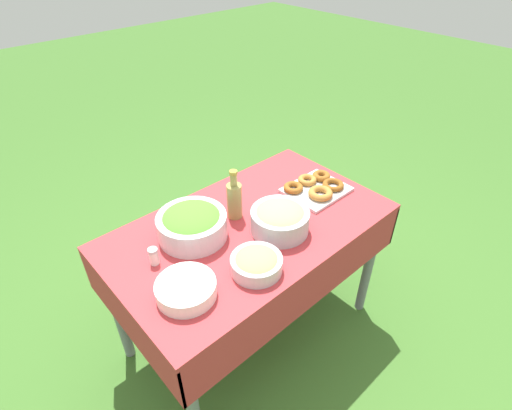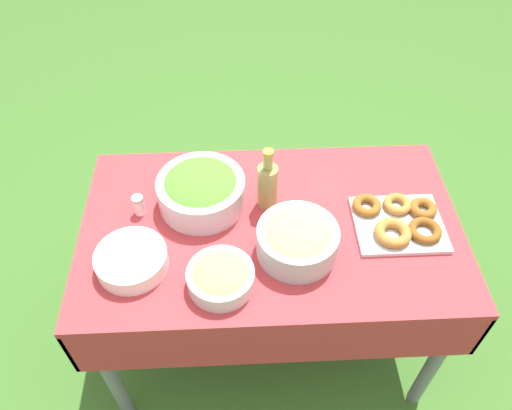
# 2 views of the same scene
# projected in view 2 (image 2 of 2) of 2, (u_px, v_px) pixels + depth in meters

# --- Properties ---
(ground_plane) EXTENTS (14.00, 14.00, 0.00)m
(ground_plane) POSITION_uv_depth(u_px,v_px,m) (267.00, 333.00, 2.22)
(ground_plane) COLOR #3D6B28
(picnic_table) EXTENTS (1.27, 0.75, 0.75)m
(picnic_table) POSITION_uv_depth(u_px,v_px,m) (270.00, 245.00, 1.74)
(picnic_table) COLOR #B73338
(picnic_table) RESTS_ON ground_plane
(salad_bowl) EXTENTS (0.30, 0.30, 0.13)m
(salad_bowl) POSITION_uv_depth(u_px,v_px,m) (201.00, 190.00, 1.68)
(salad_bowl) COLOR silver
(salad_bowl) RESTS_ON picnic_table
(pasta_bowl) EXTENTS (0.25, 0.25, 0.12)m
(pasta_bowl) POSITION_uv_depth(u_px,v_px,m) (297.00, 239.00, 1.54)
(pasta_bowl) COLOR #B2B7BC
(pasta_bowl) RESTS_ON picnic_table
(donut_platter) EXTENTS (0.30, 0.27, 0.05)m
(donut_platter) POSITION_uv_depth(u_px,v_px,m) (399.00, 221.00, 1.64)
(donut_platter) COLOR silver
(donut_platter) RESTS_ON picnic_table
(plate_stack) EXTENTS (0.22, 0.22, 0.06)m
(plate_stack) POSITION_uv_depth(u_px,v_px,m) (132.00, 260.00, 1.53)
(plate_stack) COLOR white
(plate_stack) RESTS_ON picnic_table
(olive_oil_bottle) EXTENTS (0.07, 0.07, 0.24)m
(olive_oil_bottle) POSITION_uv_depth(u_px,v_px,m) (267.00, 184.00, 1.65)
(olive_oil_bottle) COLOR #998E4C
(olive_oil_bottle) RESTS_ON picnic_table
(bread_bowl) EXTENTS (0.20, 0.20, 0.08)m
(bread_bowl) POSITION_uv_depth(u_px,v_px,m) (221.00, 277.00, 1.48)
(bread_bowl) COLOR silver
(bread_bowl) RESTS_ON picnic_table
(salt_shaker) EXTENTS (0.04, 0.04, 0.08)m
(salt_shaker) POSITION_uv_depth(u_px,v_px,m) (139.00, 205.00, 1.67)
(salt_shaker) COLOR white
(salt_shaker) RESTS_ON picnic_table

